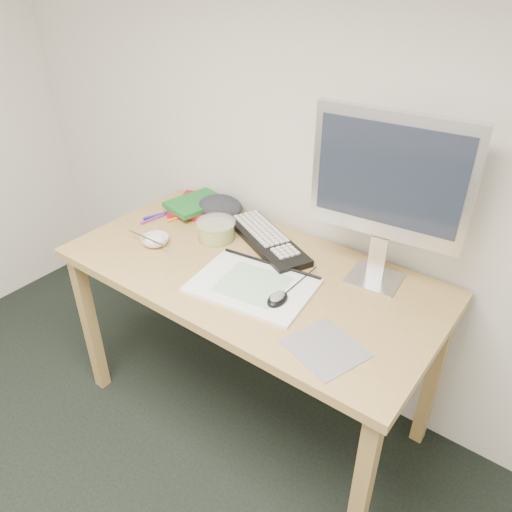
{
  "coord_description": "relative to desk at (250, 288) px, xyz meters",
  "views": [
    {
      "loc": [
        0.79,
        0.23,
        1.77
      ],
      "look_at": [
        -0.1,
        1.42,
        0.83
      ],
      "focal_mm": 35.0,
      "sensor_mm": 36.0,
      "label": 1
    }
  ],
  "objects": [
    {
      "name": "marker_blue",
      "position": [
        -0.57,
        0.09,
        0.09
      ],
      "size": [
        0.07,
        0.14,
        0.01
      ],
      "primitive_type": "cylinder",
      "rotation": [
        0.0,
        1.57,
        1.19
      ],
      "color": "#1D1C99",
      "rests_on": "desk"
    },
    {
      "name": "book_red",
      "position": [
        -0.49,
        0.25,
        0.09
      ],
      "size": [
        0.27,
        0.3,
        0.02
      ],
      "primitive_type": "cube",
      "rotation": [
        0.0,
        0.0,
        0.41
      ],
      "color": "maroon",
      "rests_on": "desk"
    },
    {
      "name": "monitor",
      "position": [
        0.39,
        0.22,
        0.46
      ],
      "size": [
        0.52,
        0.18,
        0.6
      ],
      "rotation": [
        0.0,
        0.0,
        0.1
      ],
      "color": "silver",
      "rests_on": "desk"
    },
    {
      "name": "fruit_tub",
      "position": [
        -0.25,
        0.1,
        0.12
      ],
      "size": [
        0.2,
        0.2,
        0.08
      ],
      "primitive_type": "cylinder",
      "rotation": [
        0.0,
        0.0,
        0.31
      ],
      "color": "#DCC34D",
      "rests_on": "desk"
    },
    {
      "name": "pencil_tan",
      "position": [
        -0.01,
        0.03,
        0.09
      ],
      "size": [
        0.15,
        0.08,
        0.01
      ],
      "primitive_type": "cylinder",
      "rotation": [
        0.0,
        1.57,
        -0.46
      ],
      "color": "tan",
      "rests_on": "desk"
    },
    {
      "name": "cloth_lump",
      "position": [
        -0.37,
        0.27,
        0.12
      ],
      "size": [
        0.18,
        0.15,
        0.07
      ],
      "primitive_type": "ellipsoid",
      "rotation": [
        0.0,
        0.0,
        -0.03
      ],
      "color": "#2A2D33",
      "rests_on": "desk"
    },
    {
      "name": "mousepad",
      "position": [
        0.43,
        -0.2,
        0.08
      ],
      "size": [
        0.26,
        0.25,
        0.0
      ],
      "primitive_type": "cube",
      "rotation": [
        0.0,
        0.0,
        -0.32
      ],
      "color": "gray",
      "rests_on": "desk"
    },
    {
      "name": "desk",
      "position": [
        0.0,
        0.0,
        0.0
      ],
      "size": [
        1.4,
        0.7,
        0.75
      ],
      "color": "tan",
      "rests_on": "ground"
    },
    {
      "name": "marker_orange",
      "position": [
        -0.49,
        0.13,
        0.09
      ],
      "size": [
        0.05,
        0.13,
        0.01
      ],
      "primitive_type": "cylinder",
      "rotation": [
        0.0,
        1.57,
        1.3
      ],
      "color": "orange",
      "rests_on": "desk"
    },
    {
      "name": "chopsticks",
      "position": [
        -0.42,
        -0.11,
        0.12
      ],
      "size": [
        0.22,
        0.02,
        0.02
      ],
      "primitive_type": "cylinder",
      "rotation": [
        0.0,
        1.57,
        0.01
      ],
      "color": "#BABABC",
      "rests_on": "rice_bowl"
    },
    {
      "name": "mouse",
      "position": [
        0.2,
        -0.11,
        0.11
      ],
      "size": [
        0.07,
        0.1,
        0.03
      ],
      "primitive_type": "ellipsoid",
      "rotation": [
        0.0,
        0.0,
        0.07
      ],
      "color": "black",
      "rests_on": "sketchpad"
    },
    {
      "name": "marker_purple",
      "position": [
        -0.57,
        0.05,
        0.09
      ],
      "size": [
        0.03,
        0.12,
        0.01
      ],
      "primitive_type": "cylinder",
      "rotation": [
        0.0,
        1.57,
        1.42
      ],
      "color": "purple",
      "rests_on": "desk"
    },
    {
      "name": "pencil_pink",
      "position": [
        -0.02,
        0.01,
        0.09
      ],
      "size": [
        0.18,
        0.11,
        0.01
      ],
      "primitive_type": "cylinder",
      "rotation": [
        0.0,
        1.57,
        -0.52
      ],
      "color": "pink",
      "rests_on": "desk"
    },
    {
      "name": "keyboard",
      "position": [
        -0.06,
        0.19,
        0.1
      ],
      "size": [
        0.47,
        0.33,
        0.03
      ],
      "primitive_type": "cube",
      "rotation": [
        0.0,
        0.0,
        -0.45
      ],
      "color": "black",
      "rests_on": "desk"
    },
    {
      "name": "book_green",
      "position": [
        -0.48,
        0.23,
        0.12
      ],
      "size": [
        0.22,
        0.27,
        0.02
      ],
      "primitive_type": "cube",
      "rotation": [
        0.0,
        0.0,
        -0.22
      ],
      "color": "#1B6E29",
      "rests_on": "book_red"
    },
    {
      "name": "rice_bowl",
      "position": [
        -0.41,
        -0.08,
        0.1
      ],
      "size": [
        0.14,
        0.14,
        0.03
      ],
      "primitive_type": "imported",
      "rotation": [
        0.0,
        0.0,
        -0.32
      ],
      "color": "white",
      "rests_on": "desk"
    },
    {
      "name": "pencil_black",
      "position": [
        0.06,
        0.05,
        0.09
      ],
      "size": [
        0.16,
        0.01,
        0.01
      ],
      "primitive_type": "cylinder",
      "rotation": [
        0.0,
        1.57,
        0.05
      ],
      "color": "black",
      "rests_on": "desk"
    },
    {
      "name": "sketchpad",
      "position": [
        0.07,
        -0.08,
        0.09
      ],
      "size": [
        0.45,
        0.35,
        0.01
      ],
      "primitive_type": "cube",
      "rotation": [
        0.0,
        0.0,
        0.14
      ],
      "color": "white",
      "rests_on": "desk"
    }
  ]
}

